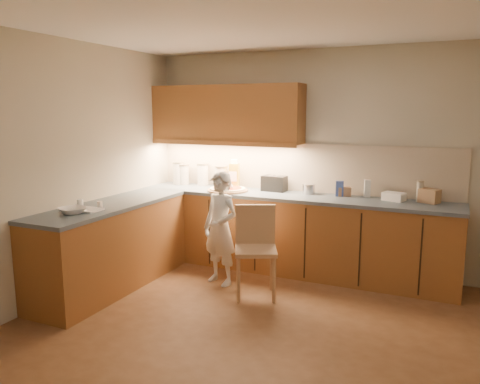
{
  "coord_description": "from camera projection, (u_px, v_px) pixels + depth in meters",
  "views": [
    {
      "loc": [
        1.31,
        -3.45,
        1.89
      ],
      "look_at": [
        -0.8,
        1.2,
        1.0
      ],
      "focal_mm": 35.0,
      "sensor_mm": 36.0,
      "label": 1
    }
  ],
  "objects": [
    {
      "name": "tall_jar",
      "position": [
        420.0,
        191.0,
        5.04
      ],
      "size": [
        0.07,
        0.07,
        0.23
      ],
      "rotation": [
        0.0,
        0.0,
        0.04
      ],
      "color": "beige",
      "rests_on": "l_counter"
    },
    {
      "name": "white_bottle",
      "position": [
        367.0,
        188.0,
        5.3
      ],
      "size": [
        0.08,
        0.08,
        0.2
      ],
      "primitive_type": "cube",
      "rotation": [
        0.0,
        0.0,
        0.3
      ],
      "color": "silver",
      "rests_on": "l_counter"
    },
    {
      "name": "child",
      "position": [
        220.0,
        229.0,
        5.1
      ],
      "size": [
        0.52,
        0.42,
        1.24
      ],
      "primitive_type": "imported",
      "rotation": [
        0.0,
        0.0,
        -0.31
      ],
      "color": "white",
      "rests_on": "ground"
    },
    {
      "name": "l_counter",
      "position": [
        232.0,
        237.0,
        5.37
      ],
      "size": [
        3.77,
        2.62,
        0.92
      ],
      "color": "brown",
      "rests_on": "ground"
    },
    {
      "name": "wooden_chair",
      "position": [
        256.0,
        244.0,
        4.82
      ],
      "size": [
        0.55,
        0.55,
        0.93
      ],
      "rotation": [
        0.0,
        0.0,
        0.43
      ],
      "color": "tan",
      "rests_on": "ground"
    },
    {
      "name": "canister_c",
      "position": [
        203.0,
        174.0,
        6.13
      ],
      "size": [
        0.15,
        0.15,
        0.29
      ],
      "rotation": [
        0.0,
        0.0,
        0.21
      ],
      "color": "white",
      "rests_on": "l_counter"
    },
    {
      "name": "upper_cabinets",
      "position": [
        226.0,
        114.0,
        5.79
      ],
      "size": [
        1.95,
        0.36,
        0.73
      ],
      "color": "brown",
      "rests_on": "ground"
    },
    {
      "name": "dough_cloth",
      "position": [
        87.0,
        210.0,
        4.59
      ],
      "size": [
        0.27,
        0.21,
        0.02
      ],
      "primitive_type": "cube",
      "rotation": [
        0.0,
        0.0,
        0.01
      ],
      "color": "white",
      "rests_on": "l_counter"
    },
    {
      "name": "backsplash",
      "position": [
        299.0,
        167.0,
        5.68
      ],
      "size": [
        3.75,
        0.02,
        0.58
      ],
      "primitive_type": "cube",
      "color": "#C5B499",
      "rests_on": "l_counter"
    },
    {
      "name": "card_box_b",
      "position": [
        429.0,
        196.0,
        4.97
      ],
      "size": [
        0.24,
        0.21,
        0.15
      ],
      "primitive_type": "cube",
      "rotation": [
        0.0,
        0.0,
        -0.41
      ],
      "color": "tan",
      "rests_on": "l_counter"
    },
    {
      "name": "flat_pack",
      "position": [
        394.0,
        197.0,
        5.1
      ],
      "size": [
        0.26,
        0.22,
        0.09
      ],
      "primitive_type": "cube",
      "rotation": [
        0.0,
        0.0,
        -0.31
      ],
      "color": "white",
      "rests_on": "l_counter"
    },
    {
      "name": "canister_d",
      "position": [
        221.0,
        176.0,
        5.97
      ],
      "size": [
        0.17,
        0.17,
        0.28
      ],
      "rotation": [
        0.0,
        0.0,
        0.21
      ],
      "color": "silver",
      "rests_on": "l_counter"
    },
    {
      "name": "steel_pot",
      "position": [
        309.0,
        189.0,
        5.51
      ],
      "size": [
        0.16,
        0.16,
        0.12
      ],
      "color": "silver",
      "rests_on": "l_counter"
    },
    {
      "name": "toaster",
      "position": [
        274.0,
        183.0,
        5.69
      ],
      "size": [
        0.3,
        0.19,
        0.19
      ],
      "rotation": [
        0.0,
        0.0,
        -0.07
      ],
      "color": "black",
      "rests_on": "l_counter"
    },
    {
      "name": "room",
      "position": [
        269.0,
        138.0,
        3.66
      ],
      "size": [
        4.54,
        4.5,
        2.62
      ],
      "color": "brown",
      "rests_on": "ground"
    },
    {
      "name": "pizza_on_board",
      "position": [
        228.0,
        189.0,
        5.7
      ],
      "size": [
        0.5,
        0.5,
        0.2
      ],
      "rotation": [
        0.0,
        0.0,
        0.35
      ],
      "color": "#AA7F55",
      "rests_on": "l_counter"
    },
    {
      "name": "spice_jar_a",
      "position": [
        80.0,
        203.0,
        4.74
      ],
      "size": [
        0.08,
        0.08,
        0.08
      ],
      "primitive_type": "cylinder",
      "rotation": [
        0.0,
        0.0,
        -0.22
      ],
      "color": "white",
      "rests_on": "l_counter"
    },
    {
      "name": "canister_a",
      "position": [
        178.0,
        173.0,
        6.21
      ],
      "size": [
        0.15,
        0.15,
        0.3
      ],
      "rotation": [
        0.0,
        0.0,
        -0.36
      ],
      "color": "silver",
      "rests_on": "l_counter"
    },
    {
      "name": "card_box_a",
      "position": [
        344.0,
        192.0,
        5.38
      ],
      "size": [
        0.17,
        0.15,
        0.1
      ],
      "primitive_type": "cube",
      "rotation": [
        0.0,
        0.0,
        0.36
      ],
      "color": "#A17557",
      "rests_on": "l_counter"
    },
    {
      "name": "blue_box",
      "position": [
        340.0,
        189.0,
        5.36
      ],
      "size": [
        0.1,
        0.08,
        0.18
      ],
      "primitive_type": "cube",
      "rotation": [
        0.0,
        0.0,
        0.2
      ],
      "color": "#364FA3",
      "rests_on": "l_counter"
    },
    {
      "name": "oil_jug",
      "position": [
        234.0,
        175.0,
        5.88
      ],
      "size": [
        0.14,
        0.11,
        0.37
      ],
      "rotation": [
        0.0,
        0.0,
        0.21
      ],
      "color": "#B39923",
      "rests_on": "l_counter"
    },
    {
      "name": "canister_b",
      "position": [
        184.0,
        174.0,
        6.2
      ],
      "size": [
        0.16,
        0.16,
        0.27
      ],
      "rotation": [
        0.0,
        0.0,
        -0.31
      ],
      "color": "beige",
      "rests_on": "l_counter"
    },
    {
      "name": "mixing_bowl",
      "position": [
        72.0,
        211.0,
        4.46
      ],
      "size": [
        0.31,
        0.31,
        0.06
      ],
      "primitive_type": "imported",
      "rotation": [
        0.0,
        0.0,
        -0.3
      ],
      "color": "white",
      "rests_on": "l_counter"
    },
    {
      "name": "spice_jar_b",
      "position": [
        100.0,
        205.0,
        4.68
      ],
      "size": [
        0.06,
        0.06,
        0.07
      ],
      "primitive_type": "cylinder",
      "rotation": [
        0.0,
        0.0,
        0.17
      ],
      "color": "silver",
      "rests_on": "l_counter"
    }
  ]
}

